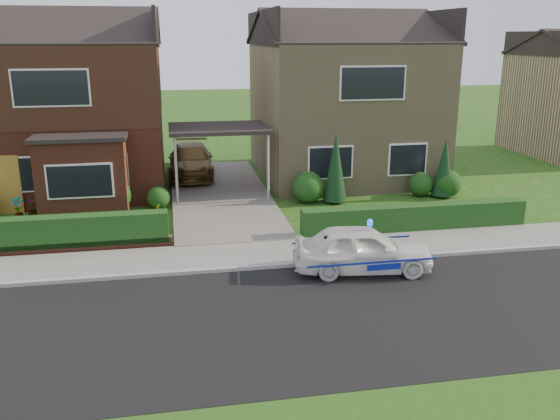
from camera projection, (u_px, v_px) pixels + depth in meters
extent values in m
plane|color=#134412|center=(264.00, 321.00, 13.21)|extent=(120.00, 120.00, 0.00)
cube|color=black|center=(264.00, 321.00, 13.21)|extent=(60.00, 6.00, 0.02)
cube|color=#9E9993|center=(247.00, 268.00, 16.07)|extent=(60.00, 0.16, 0.12)
cube|color=slate|center=(242.00, 255.00, 17.07)|extent=(60.00, 2.00, 0.10)
cube|color=#666059|center=(220.00, 194.00, 23.57)|extent=(3.80, 12.00, 0.12)
cube|color=brown|center=(72.00, 117.00, 24.57)|extent=(7.20, 8.00, 5.80)
cube|color=white|center=(13.00, 175.00, 20.92)|extent=(1.80, 0.08, 1.30)
cube|color=white|center=(106.00, 171.00, 21.48)|extent=(1.60, 0.08, 1.30)
cube|color=white|center=(51.00, 88.00, 20.35)|extent=(2.60, 0.08, 1.30)
cube|color=black|center=(69.00, 81.00, 24.16)|extent=(7.26, 8.06, 2.90)
cube|color=brown|center=(83.00, 178.00, 20.73)|extent=(3.00, 1.40, 2.70)
cube|color=black|center=(79.00, 137.00, 20.33)|extent=(3.20, 1.60, 0.14)
cube|color=#95825B|center=(342.00, 110.00, 26.62)|extent=(7.20, 8.00, 5.80)
cube|color=white|center=(330.00, 162.00, 22.97)|extent=(1.80, 0.08, 1.30)
cube|color=white|center=(407.00, 159.00, 23.53)|extent=(1.60, 0.08, 1.30)
cube|color=white|center=(373.00, 83.00, 22.40)|extent=(2.60, 0.08, 1.30)
cube|color=black|center=(219.00, 128.00, 22.82)|extent=(3.80, 3.00, 0.14)
cylinder|color=gray|center=(176.00, 172.00, 21.58)|extent=(0.10, 0.10, 2.70)
cylinder|color=gray|center=(268.00, 168.00, 22.18)|extent=(0.10, 0.10, 2.70)
cube|color=brown|center=(38.00, 249.00, 17.13)|extent=(7.70, 0.25, 0.36)
cube|color=black|center=(39.00, 254.00, 17.33)|extent=(7.50, 0.55, 0.90)
cube|color=black|center=(414.00, 231.00, 19.28)|extent=(7.50, 0.55, 0.80)
sphere|color=black|center=(112.00, 195.00, 21.09)|extent=(1.32, 1.32, 1.32)
sphere|color=black|center=(158.00, 198.00, 21.72)|extent=(0.84, 0.84, 0.84)
sphere|color=black|center=(308.00, 187.00, 22.47)|extent=(1.20, 1.20, 1.20)
sphere|color=black|center=(421.00, 184.00, 23.41)|extent=(0.96, 0.96, 0.96)
sphere|color=black|center=(448.00, 183.00, 23.29)|extent=(1.08, 1.08, 1.08)
cone|color=black|center=(335.00, 169.00, 22.26)|extent=(0.90, 0.90, 2.60)
cone|color=black|center=(444.00, 170.00, 23.10)|extent=(0.90, 0.90, 2.20)
imported|color=white|center=(363.00, 249.00, 15.84)|extent=(1.94, 3.86, 1.26)
sphere|color=#193FF2|center=(370.00, 224.00, 15.67)|extent=(0.17, 0.17, 0.17)
cube|color=navy|center=(372.00, 261.00, 15.15)|extent=(3.41, 0.02, 0.05)
cube|color=navy|center=(354.00, 242.00, 16.56)|extent=(3.41, 0.01, 0.05)
ellipsoid|color=black|center=(326.00, 244.00, 15.49)|extent=(0.22, 0.17, 0.21)
sphere|color=white|center=(328.00, 245.00, 15.44)|extent=(0.11, 0.11, 0.11)
sphere|color=black|center=(327.00, 239.00, 15.43)|extent=(0.13, 0.13, 0.13)
cone|color=black|center=(326.00, 237.00, 15.42)|extent=(0.04, 0.04, 0.05)
cone|color=black|center=(329.00, 236.00, 15.43)|extent=(0.04, 0.04, 0.05)
imported|color=brown|center=(191.00, 160.00, 26.28)|extent=(2.06, 4.76, 1.37)
imported|color=gray|center=(18.00, 209.00, 20.32)|extent=(0.51, 0.42, 0.84)
imported|color=gray|center=(154.00, 218.00, 19.28)|extent=(0.61, 0.60, 0.86)
imported|color=gray|center=(34.00, 210.00, 20.43)|extent=(0.45, 0.45, 0.70)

